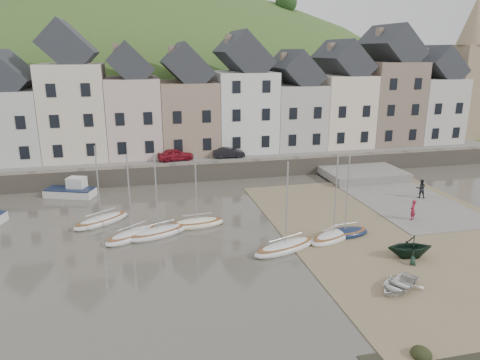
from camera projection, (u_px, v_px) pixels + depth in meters
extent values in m
plane|color=#453F36|center=(260.00, 246.00, 30.44)|extent=(160.00, 160.00, 0.00)
cube|color=#3B5823|center=(196.00, 144.00, 60.15)|extent=(90.00, 30.00, 1.50)
cube|color=slate|center=(210.00, 157.00, 49.18)|extent=(70.00, 7.00, 0.10)
cube|color=slate|center=(216.00, 171.00, 46.09)|extent=(70.00, 1.20, 1.80)
cube|color=#796649|center=(404.00, 231.00, 32.85)|extent=(18.00, 26.00, 0.06)
cube|color=slate|center=(393.00, 194.00, 41.20)|extent=(8.00, 18.00, 0.12)
ellipsoid|color=#3B5823|center=(155.00, 209.00, 90.46)|extent=(134.40, 84.00, 84.00)
cylinder|color=#382619|center=(28.00, 14.00, 65.48)|extent=(0.50, 0.50, 3.00)
cylinder|color=#382619|center=(127.00, 17.00, 72.30)|extent=(0.50, 0.50, 3.00)
sphere|color=#213D19|center=(126.00, 1.00, 71.60)|extent=(3.60, 3.60, 3.60)
cylinder|color=#382619|center=(214.00, 18.00, 73.50)|extent=(0.50, 0.50, 3.00)
sphere|color=#213D19|center=(214.00, 1.00, 72.80)|extent=(3.60, 3.60, 3.60)
cylinder|color=#382619|center=(286.00, 18.00, 75.20)|extent=(0.50, 0.50, 3.00)
sphere|color=#213D19|center=(286.00, 3.00, 74.50)|extent=(3.60, 3.60, 3.60)
cube|color=beige|center=(15.00, 125.00, 47.02)|extent=(5.80, 8.00, 7.50)
cube|color=beige|center=(76.00, 112.00, 48.02)|extent=(6.40, 8.00, 10.00)
cube|color=gray|center=(51.00, 31.00, 45.38)|extent=(0.60, 0.90, 1.40)
cube|color=#C8ACA6|center=(134.00, 117.00, 49.56)|extent=(5.60, 8.00, 8.50)
cube|color=gray|center=(116.00, 50.00, 47.28)|extent=(0.60, 0.90, 1.40)
cube|color=gray|center=(188.00, 117.00, 50.93)|extent=(6.20, 8.00, 8.00)
cube|color=gray|center=(171.00, 52.00, 48.61)|extent=(0.60, 0.90, 1.40)
cube|color=silver|center=(243.00, 111.00, 52.21)|extent=(6.60, 8.00, 9.00)
cube|color=gray|center=(228.00, 41.00, 49.67)|extent=(0.60, 0.90, 1.40)
cube|color=#B7B1A7|center=(293.00, 116.00, 53.79)|extent=(5.80, 8.00, 7.50)
cube|color=gray|center=(283.00, 58.00, 51.62)|extent=(0.60, 0.90, 1.40)
cube|color=beige|center=(339.00, 110.00, 54.96)|extent=(6.00, 8.00, 8.50)
cube|color=gray|center=(331.00, 49.00, 52.61)|extent=(0.60, 0.90, 1.40)
cube|color=#7D6A5A|center=(385.00, 103.00, 56.12)|extent=(6.40, 8.00, 10.00)
cube|color=gray|center=(380.00, 34.00, 53.48)|extent=(0.60, 0.90, 1.40)
cube|color=beige|center=(428.00, 109.00, 57.75)|extent=(5.80, 8.00, 8.00)
cube|color=gray|center=(424.00, 54.00, 55.51)|extent=(0.60, 0.90, 1.40)
cube|color=#997F60|center=(466.00, 93.00, 58.38)|extent=(3.50, 3.50, 12.00)
cone|color=#997F60|center=(476.00, 20.00, 55.88)|extent=(4.00, 4.00, 6.00)
ellipsoid|color=silver|center=(101.00, 221.00, 34.34)|extent=(4.67, 3.92, 0.84)
ellipsoid|color=brown|center=(101.00, 219.00, 34.28)|extent=(4.28, 3.59, 0.20)
cylinder|color=#B2B5B7|center=(98.00, 183.00, 33.48)|extent=(0.10, 0.10, 5.60)
cylinder|color=#B2B5B7|center=(101.00, 212.00, 34.13)|extent=(2.14, 1.55, 0.08)
ellipsoid|color=silver|center=(132.00, 236.00, 31.66)|extent=(4.43, 3.82, 0.84)
ellipsoid|color=brown|center=(132.00, 233.00, 31.60)|extent=(4.06, 3.50, 0.20)
cylinder|color=#B2B5B7|center=(129.00, 194.00, 30.80)|extent=(0.10, 0.10, 5.60)
cylinder|color=#B2B5B7|center=(132.00, 226.00, 31.45)|extent=(1.99, 1.50, 0.08)
ellipsoid|color=beige|center=(197.00, 224.00, 33.84)|extent=(4.29, 1.88, 0.84)
ellipsoid|color=brown|center=(197.00, 221.00, 33.77)|extent=(3.94, 1.71, 0.20)
cylinder|color=#B2B5B7|center=(196.00, 185.00, 32.97)|extent=(0.10, 0.10, 5.60)
cylinder|color=#B2B5B7|center=(197.00, 214.00, 33.63)|extent=(2.29, 0.29, 0.08)
ellipsoid|color=silver|center=(158.00, 233.00, 32.10)|extent=(4.86, 3.14, 0.84)
ellipsoid|color=brown|center=(158.00, 230.00, 32.04)|extent=(4.46, 2.87, 0.20)
cylinder|color=#B2B5B7|center=(156.00, 192.00, 31.24)|extent=(0.10, 0.10, 5.60)
cylinder|color=#B2B5B7|center=(158.00, 223.00, 31.89)|extent=(2.39, 1.04, 0.08)
ellipsoid|color=silver|center=(285.00, 248.00, 29.74)|extent=(5.23, 3.16, 0.84)
ellipsoid|color=brown|center=(286.00, 245.00, 29.68)|extent=(4.81, 2.89, 0.20)
cylinder|color=#B2B5B7|center=(287.00, 204.00, 28.88)|extent=(0.10, 0.10, 5.60)
cylinder|color=#B2B5B7|center=(286.00, 237.00, 29.53)|extent=(2.62, 1.04, 0.08)
ellipsoid|color=#131E3B|center=(344.00, 234.00, 32.01)|extent=(3.89, 1.89, 0.84)
ellipsoid|color=brown|center=(345.00, 231.00, 31.95)|extent=(3.58, 1.72, 0.20)
cylinder|color=#B2B5B7|center=(347.00, 192.00, 31.15)|extent=(0.10, 0.10, 5.60)
cylinder|color=#B2B5B7|center=(345.00, 224.00, 31.80)|extent=(2.06, 0.30, 0.08)
ellipsoid|color=silver|center=(333.00, 237.00, 31.46)|extent=(4.55, 3.35, 0.84)
ellipsoid|color=brown|center=(333.00, 234.00, 31.40)|extent=(4.18, 3.06, 0.20)
cylinder|color=#B2B5B7|center=(336.00, 195.00, 30.60)|extent=(0.10, 0.10, 5.60)
cylinder|color=#B2B5B7|center=(334.00, 227.00, 31.25)|extent=(2.16, 1.18, 0.08)
cube|color=silver|center=(70.00, 193.00, 40.72)|extent=(4.73, 3.16, 0.70)
cube|color=#131E3B|center=(70.00, 189.00, 40.62)|extent=(4.66, 3.18, 0.08)
cube|color=silver|center=(77.00, 183.00, 40.84)|extent=(1.87, 1.67, 1.00)
imported|color=silver|center=(398.00, 285.00, 24.70)|extent=(3.66, 3.34, 0.62)
imported|color=black|center=(410.00, 246.00, 28.46)|extent=(3.20, 2.87, 1.51)
imported|color=maroon|center=(413.00, 210.00, 34.67)|extent=(0.70, 0.65, 1.61)
imported|color=#222328|center=(421.00, 188.00, 39.87)|extent=(1.00, 0.88, 1.71)
imported|color=maroon|center=(175.00, 155.00, 47.21)|extent=(3.90, 1.93, 1.28)
imported|color=black|center=(229.00, 153.00, 48.50)|extent=(3.45, 1.34, 1.12)
ellipsoid|color=black|center=(421.00, 354.00, 19.36)|extent=(0.88, 0.97, 0.57)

